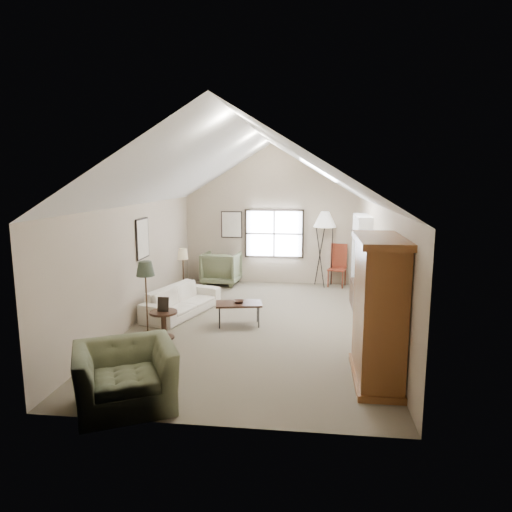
# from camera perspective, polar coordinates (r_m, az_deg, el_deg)

# --- Properties ---
(room_shell) EXTENTS (5.01, 8.01, 4.00)m
(room_shell) POSITION_cam_1_polar(r_m,az_deg,el_deg) (9.21, -0.30, 10.73)
(room_shell) COLOR #685D4A
(room_shell) RESTS_ON ground
(window) EXTENTS (1.72, 0.08, 1.42)m
(window) POSITION_cam_1_polar(r_m,az_deg,el_deg) (13.23, 2.28, 2.80)
(window) COLOR black
(window) RESTS_ON room_shell
(skylight) EXTENTS (0.80, 1.20, 0.52)m
(skylight) POSITION_cam_1_polar(r_m,az_deg,el_deg) (10.04, 7.87, 10.63)
(skylight) COLOR white
(skylight) RESTS_ON room_shell
(wall_art) EXTENTS (1.97, 3.71, 0.88)m
(wall_art) POSITION_cam_1_polar(r_m,az_deg,el_deg) (11.56, -8.38, 3.08)
(wall_art) COLOR black
(wall_art) RESTS_ON room_shell
(armoire) EXTENTS (0.60, 1.50, 2.20)m
(armoire) POSITION_cam_1_polar(r_m,az_deg,el_deg) (7.09, 15.05, -6.58)
(armoire) COLOR brown
(armoire) RESTS_ON ground
(tv_alcove) EXTENTS (0.32, 1.30, 2.10)m
(tv_alcove) POSITION_cam_1_polar(r_m,az_deg,el_deg) (10.97, 13.00, -0.48)
(tv_alcove) COLOR white
(tv_alcove) RESTS_ON ground
(media_console) EXTENTS (0.34, 1.18, 0.60)m
(media_console) POSITION_cam_1_polar(r_m,az_deg,el_deg) (11.14, 12.73, -4.78)
(media_console) COLOR #382316
(media_console) RESTS_ON ground
(tv_panel) EXTENTS (0.05, 0.90, 0.55)m
(tv_panel) POSITION_cam_1_polar(r_m,az_deg,el_deg) (11.01, 12.85, -1.66)
(tv_panel) COLOR black
(tv_panel) RESTS_ON media_console
(sofa) EXTENTS (1.43, 2.29, 0.62)m
(sofa) POSITION_cam_1_polar(r_m,az_deg,el_deg) (10.50, -9.24, -5.50)
(sofa) COLOR beige
(sofa) RESTS_ON ground
(armchair_near) EXTENTS (1.67, 1.60, 0.84)m
(armchair_near) POSITION_cam_1_polar(r_m,az_deg,el_deg) (6.58, -16.02, -14.23)
(armchair_near) COLOR #5A6144
(armchair_near) RESTS_ON ground
(armchair_far) EXTENTS (1.09, 1.12, 0.94)m
(armchair_far) POSITION_cam_1_polar(r_m,az_deg,el_deg) (13.22, -4.33, -1.52)
(armchair_far) COLOR #636949
(armchair_far) RESTS_ON ground
(coffee_table) EXTENTS (1.03, 0.70, 0.48)m
(coffee_table) POSITION_cam_1_polar(r_m,az_deg,el_deg) (9.60, -2.16, -7.27)
(coffee_table) COLOR #392317
(coffee_table) RESTS_ON ground
(bowl) EXTENTS (0.27, 0.27, 0.06)m
(bowl) POSITION_cam_1_polar(r_m,az_deg,el_deg) (9.52, -2.17, -5.72)
(bowl) COLOR #3A2117
(bowl) RESTS_ON coffee_table
(side_table) EXTENTS (0.67, 0.67, 0.54)m
(side_table) POSITION_cam_1_polar(r_m,az_deg,el_deg) (9.02, -11.45, -8.43)
(side_table) COLOR #341C15
(side_table) RESTS_ON ground
(side_chair) EXTENTS (0.57, 0.57, 1.20)m
(side_chair) POSITION_cam_1_polar(r_m,az_deg,el_deg) (13.09, 10.10, -1.19)
(side_chair) COLOR maroon
(side_chair) RESTS_ON ground
(tripod_lamp) EXTENTS (0.69, 0.69, 2.16)m
(tripod_lamp) POSITION_cam_1_polar(r_m,az_deg,el_deg) (12.99, 8.51, 0.92)
(tripod_lamp) COLOR silver
(tripod_lamp) RESTS_ON ground
(dark_lamp) EXTENTS (0.45, 0.45, 1.49)m
(dark_lamp) POSITION_cam_1_polar(r_m,az_deg,el_deg) (9.20, -13.53, -5.05)
(dark_lamp) COLOR #272E20
(dark_lamp) RESTS_ON ground
(tan_lamp) EXTENTS (0.33, 0.33, 1.34)m
(tan_lamp) POSITION_cam_1_polar(r_m,az_deg,el_deg) (11.62, -9.08, -2.20)
(tan_lamp) COLOR tan
(tan_lamp) RESTS_ON ground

